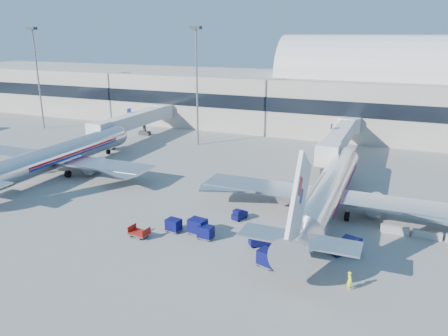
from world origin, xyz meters
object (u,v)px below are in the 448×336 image
at_px(cart_solo_near, 268,258).
at_px(airliner_mid, 58,156).
at_px(cart_train_b, 198,226).
at_px(ramp_worker, 350,280).
at_px(airliner_main, 328,192).
at_px(cart_solo_far, 351,246).
at_px(cart_train_a, 206,232).
at_px(barrier_near, 395,230).
at_px(barrier_mid, 427,235).
at_px(jetbridge_mid, 138,119).
at_px(cart_open_red, 139,233).
at_px(tug_left, 239,215).
at_px(mast_west, 197,69).
at_px(cart_train_c, 174,225).
at_px(jetbridge_near, 341,137).
at_px(tug_lead, 259,240).
at_px(mast_far_west, 36,64).
at_px(tug_right, 332,247).

bearing_deg(cart_solo_near, airliner_mid, 176.26).
bearing_deg(cart_train_b, ramp_worker, -7.06).
xyz_separation_m(airliner_main, cart_train_b, (-12.19, -11.08, -1.99)).
bearing_deg(cart_solo_far, cart_train_a, -154.76).
relative_size(cart_solo_near, ramp_worker, 1.27).
distance_m(barrier_near, barrier_mid, 3.30).
height_order(jetbridge_mid, barrier_near, jetbridge_mid).
bearing_deg(barrier_mid, cart_open_red, -158.11).
bearing_deg(tug_left, mast_west, 51.34).
bearing_deg(cart_train_c, barrier_near, 29.13).
bearing_deg(airliner_main, cart_solo_near, -101.24).
height_order(jetbridge_near, ramp_worker, jetbridge_near).
relative_size(jetbridge_near, cart_train_a, 15.44).
bearing_deg(mast_west, airliner_main, -40.36).
xyz_separation_m(cart_train_a, cart_solo_near, (7.93, -3.00, 0.09)).
distance_m(airliner_main, cart_train_b, 16.59).
xyz_separation_m(jetbridge_mid, barrier_near, (52.40, -28.81, -3.48)).
distance_m(airliner_main, cart_solo_far, 10.30).
bearing_deg(cart_train_a, cart_train_b, 156.31).
height_order(mast_west, ramp_worker, mast_west).
relative_size(tug_lead, cart_solo_near, 1.10).
distance_m(jetbridge_near, cart_train_c, 40.00).
bearing_deg(tug_left, ramp_worker, -108.26).
bearing_deg(cart_train_c, airliner_mid, 164.51).
distance_m(airliner_main, mast_west, 41.12).
bearing_deg(airliner_main, jetbridge_mid, 149.36).
xyz_separation_m(tug_lead, cart_train_b, (-7.13, 0.04, 0.28)).
height_order(airliner_mid, barrier_mid, airliner_mid).
distance_m(cart_open_red, ramp_worker, 22.63).
height_order(airliner_main, tug_left, airliner_main).
bearing_deg(tug_left, cart_solo_far, -87.46).
xyz_separation_m(barrier_near, cart_train_c, (-22.97, -9.04, 0.34)).
xyz_separation_m(cart_solo_far, cart_open_red, (-21.84, -4.95, -0.50)).
relative_size(mast_far_west, mast_west, 1.00).
relative_size(cart_train_a, cart_solo_far, 0.80).
height_order(cart_train_a, cart_open_red, cart_train_a).
bearing_deg(mast_west, barrier_near, -36.38).
bearing_deg(barrier_near, mast_west, 143.62).
xyz_separation_m(cart_train_b, cart_solo_far, (16.27, 1.84, -0.03)).
bearing_deg(airliner_mid, mast_west, 64.79).
distance_m(tug_left, cart_train_c, 8.19).
bearing_deg(barrier_mid, airliner_main, 167.50).
xyz_separation_m(jetbridge_mid, cart_solo_far, (48.48, -35.54, -3.03)).
distance_m(jetbridge_mid, ramp_worker, 64.87).
relative_size(mast_far_west, barrier_near, 7.53).
bearing_deg(mast_far_west, jetbridge_near, 0.68).
height_order(mast_west, cart_train_b, mast_west).
distance_m(tug_lead, cart_solo_far, 9.33).
bearing_deg(jetbridge_mid, cart_solo_near, -44.75).
bearing_deg(tug_left, tug_right, -91.92).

